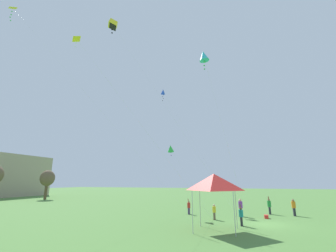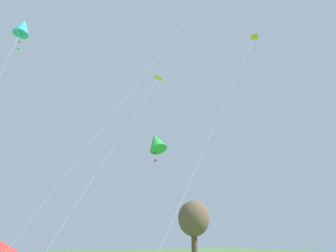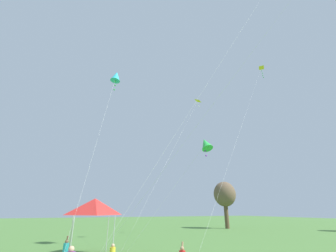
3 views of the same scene
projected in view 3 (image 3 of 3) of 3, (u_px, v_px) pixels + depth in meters
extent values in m
cylinder|color=brown|center=(227.00, 216.00, 44.99)|extent=(0.83, 0.83, 4.55)
ellipsoid|color=brown|center=(225.00, 194.00, 46.49)|extent=(4.47, 4.47, 4.97)
cylinder|color=#B7B7BC|center=(71.00, 234.00, 19.05)|extent=(0.05, 0.05, 3.04)
cylinder|color=#B7B7BC|center=(72.00, 238.00, 16.43)|extent=(0.05, 0.05, 3.04)
cylinder|color=#B7B7BC|center=(107.00, 233.00, 20.16)|extent=(0.05, 0.05, 3.04)
cylinder|color=#B7B7BC|center=(114.00, 236.00, 17.54)|extent=(0.05, 0.05, 3.04)
pyramid|color=red|center=(95.00, 207.00, 19.06)|extent=(3.38, 3.38, 1.33)
cylinder|color=yellow|center=(112.00, 252.00, 13.83)|extent=(0.35, 0.35, 0.57)
sphere|color=tan|center=(113.00, 245.00, 13.97)|extent=(0.22, 0.22, 0.22)
cylinder|color=teal|center=(66.00, 248.00, 15.06)|extent=(0.37, 0.37, 0.60)
sphere|color=brown|center=(67.00, 241.00, 15.20)|extent=(0.23, 0.23, 0.23)
cylinder|color=brown|center=(67.00, 240.00, 15.21)|extent=(0.21, 0.18, 0.52)
sphere|color=tan|center=(182.00, 248.00, 12.66)|extent=(0.22, 0.22, 0.22)
cylinder|color=tan|center=(182.00, 247.00, 12.73)|extent=(0.22, 0.22, 0.51)
sphere|color=tan|center=(71.00, 249.00, 10.51)|extent=(0.27, 0.27, 0.27)
cylinder|color=silver|center=(97.00, 142.00, 16.15)|extent=(7.19, 2.85, 16.04)
cone|color=#2DBCD1|center=(116.00, 76.00, 22.58)|extent=(1.17, 1.25, 1.18)
sphere|color=green|center=(115.00, 81.00, 22.27)|extent=(0.15, 0.15, 0.15)
sphere|color=green|center=(115.00, 85.00, 22.18)|extent=(0.15, 0.15, 0.15)
sphere|color=green|center=(114.00, 90.00, 22.10)|extent=(0.15, 0.15, 0.15)
cylinder|color=silver|center=(163.00, 202.00, 14.74)|extent=(2.67, 5.38, 7.85)
cone|color=green|center=(206.00, 144.00, 15.96)|extent=(1.12, 0.85, 1.14)
sphere|color=purple|center=(205.00, 151.00, 15.80)|extent=(0.13, 0.13, 0.13)
sphere|color=purple|center=(206.00, 156.00, 15.59)|extent=(0.13, 0.13, 0.13)
cylinder|color=silver|center=(172.00, 152.00, 22.58)|extent=(8.23, 11.81, 17.77)
pyramid|color=yellow|center=(198.00, 100.00, 31.42)|extent=(0.68, 0.90, 0.45)
sphere|color=white|center=(198.00, 104.00, 31.24)|extent=(0.12, 0.12, 0.12)
sphere|color=white|center=(199.00, 106.00, 31.12)|extent=(0.12, 0.12, 0.12)
cylinder|color=silver|center=(244.00, 62.00, 11.21)|extent=(10.70, 13.01, 20.71)
cylinder|color=silver|center=(244.00, 118.00, 24.78)|extent=(10.88, 20.47, 25.87)
pyramid|color=yellow|center=(261.00, 68.00, 37.79)|extent=(0.93, 1.15, 0.44)
sphere|color=green|center=(261.00, 71.00, 37.55)|extent=(0.15, 0.15, 0.15)
sphere|color=green|center=(262.00, 73.00, 37.39)|extent=(0.15, 0.15, 0.15)
sphere|color=green|center=(263.00, 75.00, 37.30)|extent=(0.15, 0.15, 0.15)
sphere|color=green|center=(263.00, 77.00, 37.04)|extent=(0.15, 0.15, 0.15)
cylinder|color=silver|center=(223.00, 60.00, 18.29)|extent=(0.80, 18.37, 29.83)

